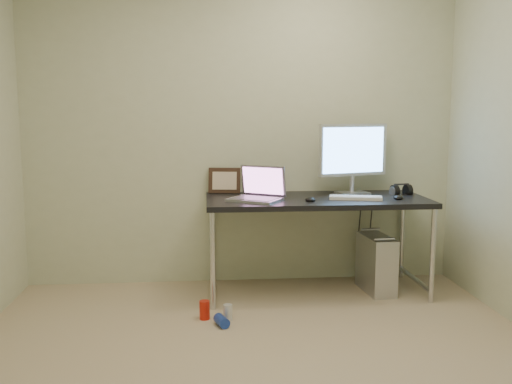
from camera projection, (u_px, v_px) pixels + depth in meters
The scene contains 17 objects.
floor at pixel (263, 374), 3.09m from camera, with size 3.50×3.50×0.00m, color tan.
wall_back at pixel (242, 131), 4.64m from camera, with size 3.50×0.02×2.50m, color beige.
desk at pixel (316, 207), 4.40m from camera, with size 1.69×0.74×0.75m.
tower_computer at pixel (376, 264), 4.48m from camera, with size 0.23×0.44×0.47m.
cable_a at pixel (359, 232), 4.79m from camera, with size 0.01×0.01×0.70m, color black.
cable_b at pixel (370, 235), 4.78m from camera, with size 0.01×0.01×0.72m, color black.
can_red at pixel (205, 310), 3.89m from camera, with size 0.07×0.07×0.13m, color red.
can_white at pixel (228, 313), 3.87m from camera, with size 0.06×0.06×0.11m, color silver.
can_blue at pixel (222, 321), 3.77m from camera, with size 0.07×0.07×0.13m, color #1C379F.
laptop at pixel (258, 192), 4.27m from camera, with size 0.47×0.44×0.25m.
monitor at pixel (353, 153), 4.54m from camera, with size 0.58×0.24×0.56m.
keyboard at pixel (356, 198), 4.31m from camera, with size 0.39×0.13×0.02m, color silver.
mouse_right at pixel (398, 196), 4.32m from camera, with size 0.07×0.12×0.04m, color black.
mouse_left at pixel (310, 198), 4.23m from camera, with size 0.07×0.12×0.04m, color black.
headphones at pixel (401, 191), 4.56m from camera, with size 0.18×0.11×0.11m.
picture_frame at pixel (224, 181), 4.62m from camera, with size 0.26×0.03×0.21m, color black.
webcam at pixel (264, 182), 4.63m from camera, with size 0.04×0.03×0.13m.
Camera 1 is at (-0.29, -2.90, 1.41)m, focal length 40.00 mm.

